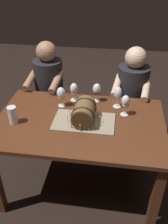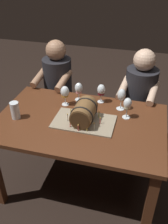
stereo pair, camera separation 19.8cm
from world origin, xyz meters
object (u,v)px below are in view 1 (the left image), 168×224
at_px(barrel_cake, 84,114).
at_px(wine_glass_empty, 118,93).
at_px(wine_glass_red, 97,90).
at_px(wine_glass_white, 125,102).
at_px(person_seated_right, 130,106).
at_px(beer_pint, 13,115).
at_px(person_seated_left, 50,100).
at_px(wine_glass_rose, 74,89).
at_px(wine_glass_amber, 61,94).
at_px(dining_table, 80,132).

xyz_separation_m(barrel_cake, wine_glass_empty, (0.26, 0.28, 0.05)).
xyz_separation_m(barrel_cake, wine_glass_red, (0.06, 0.35, 0.04)).
distance_m(wine_glass_red, wine_glass_white, 0.32).
xyz_separation_m(wine_glass_red, wine_glass_white, (0.26, -0.19, 0.01)).
bearing_deg(wine_glass_empty, person_seated_right, 70.07).
distance_m(barrel_cake, beer_pint, 0.57).
relative_size(beer_pint, person_seated_left, 0.12).
xyz_separation_m(wine_glass_rose, wine_glass_empty, (0.40, -0.06, 0.02)).
bearing_deg(wine_glass_amber, person_seated_right, 35.40).
bearing_deg(barrel_cake, dining_table, 162.61).
height_order(wine_glass_rose, wine_glass_amber, wine_glass_amber).
distance_m(barrel_cake, person_seated_right, 0.84).
relative_size(dining_table, person_seated_left, 1.17).
bearing_deg(beer_pint, wine_glass_empty, 24.02).
height_order(wine_glass_rose, wine_glass_empty, wine_glass_empty).
bearing_deg(person_seated_left, beer_pint, -96.45).
distance_m(dining_table, wine_glass_red, 0.42).
bearing_deg(person_seated_right, dining_table, -123.53).
bearing_deg(barrel_cake, wine_glass_amber, 136.58).
xyz_separation_m(wine_glass_empty, person_seated_right, (0.14, 0.40, -0.36)).
height_order(wine_glass_rose, beer_pint, wine_glass_rose).
bearing_deg(beer_pint, wine_glass_rose, 45.09).
relative_size(wine_glass_empty, wine_glass_amber, 1.06).
distance_m(wine_glass_red, person_seated_right, 0.58).
bearing_deg(dining_table, barrel_cake, -17.39).
distance_m(dining_table, wine_glass_white, 0.46).
xyz_separation_m(wine_glass_red, wine_glass_amber, (-0.30, -0.13, 0.01)).
height_order(dining_table, wine_glass_rose, wine_glass_rose).
distance_m(wine_glass_red, wine_glass_empty, 0.21).
height_order(dining_table, barrel_cake, barrel_cake).
height_order(wine_glass_empty, person_seated_left, person_seated_left).
distance_m(wine_glass_empty, person_seated_left, 0.91).
relative_size(wine_glass_white, wine_glass_amber, 1.01).
distance_m(dining_table, person_seated_right, 0.80).
distance_m(wine_glass_amber, beer_pint, 0.46).
bearing_deg(wine_glass_red, person_seated_left, 149.37).
bearing_deg(wine_glass_white, person_seated_right, 81.48).
height_order(dining_table, person_seated_right, person_seated_right).
bearing_deg(dining_table, wine_glass_red, 73.12).
distance_m(dining_table, person_seated_left, 0.80).
bearing_deg(barrel_cake, wine_glass_red, 79.65).
distance_m(wine_glass_empty, wine_glass_white, 0.14).
relative_size(beer_pint, person_seated_right, 0.12).
distance_m(barrel_cake, wine_glass_white, 0.36).
relative_size(person_seated_left, person_seated_right, 1.01).
bearing_deg(wine_glass_empty, wine_glass_rose, 171.74).
relative_size(barrel_cake, wine_glass_amber, 2.70).
relative_size(wine_glass_rose, wine_glass_red, 0.98).
relative_size(wine_glass_empty, wine_glass_white, 1.06).
bearing_deg(wine_glass_rose, person_seated_left, 135.00).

